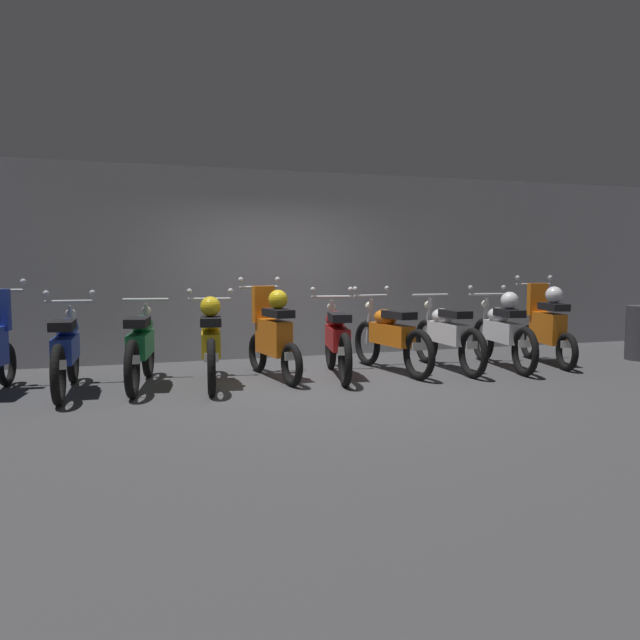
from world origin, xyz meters
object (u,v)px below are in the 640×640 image
(motorbike_slot_9, at_px, (547,325))
(motorbike_slot_3, at_px, (211,342))
(motorbike_slot_2, at_px, (141,346))
(motorbike_slot_5, at_px, (337,339))
(motorbike_slot_1, at_px, (66,350))
(motorbike_slot_6, at_px, (390,336))
(motorbike_slot_7, at_px, (447,335))
(motorbike_slot_8, at_px, (502,331))
(motorbike_slot_4, at_px, (273,334))

(motorbike_slot_9, bearing_deg, motorbike_slot_3, -179.07)
(motorbike_slot_2, height_order, motorbike_slot_5, motorbike_slot_5)
(motorbike_slot_2, bearing_deg, motorbike_slot_1, -171.57)
(motorbike_slot_6, bearing_deg, motorbike_slot_5, -171.81)
(motorbike_slot_7, distance_m, motorbike_slot_8, 0.82)
(motorbike_slot_5, relative_size, motorbike_slot_6, 0.99)
(motorbike_slot_2, bearing_deg, motorbike_slot_9, -0.54)
(motorbike_slot_6, bearing_deg, motorbike_slot_1, -177.83)
(motorbike_slot_4, bearing_deg, motorbike_slot_1, -176.04)
(motorbike_slot_1, distance_m, motorbike_slot_5, 3.26)
(motorbike_slot_1, height_order, motorbike_slot_9, motorbike_slot_9)
(motorbike_slot_2, xyz_separation_m, motorbike_slot_8, (4.88, -0.15, 0.04))
(motorbike_slot_3, bearing_deg, motorbike_slot_9, 0.93)
(motorbike_slot_1, height_order, motorbike_slot_8, same)
(motorbike_slot_5, height_order, motorbike_slot_7, motorbike_slot_5)
(motorbike_slot_4, distance_m, motorbike_slot_8, 3.27)
(motorbike_slot_2, relative_size, motorbike_slot_9, 1.16)
(motorbike_slot_4, bearing_deg, motorbike_slot_8, -3.52)
(motorbike_slot_6, height_order, motorbike_slot_8, same)
(motorbike_slot_1, bearing_deg, motorbike_slot_6, 2.17)
(motorbike_slot_7, bearing_deg, motorbike_slot_9, -0.05)
(motorbike_slot_1, xyz_separation_m, motorbike_slot_6, (4.07, 0.15, 0.00))
(motorbike_slot_2, height_order, motorbike_slot_6, motorbike_slot_6)
(motorbike_slot_3, bearing_deg, motorbike_slot_2, 170.70)
(motorbike_slot_2, distance_m, motorbike_slot_4, 1.62)
(motorbike_slot_5, distance_m, motorbike_slot_8, 2.44)
(motorbike_slot_8, bearing_deg, motorbike_slot_3, 179.72)
(motorbike_slot_2, distance_m, motorbike_slot_5, 2.45)
(motorbike_slot_6, relative_size, motorbike_slot_8, 1.00)
(motorbike_slot_6, relative_size, motorbike_slot_7, 1.00)
(motorbike_slot_2, bearing_deg, motorbike_slot_4, 1.69)
(motorbike_slot_8, bearing_deg, motorbike_slot_7, 172.94)
(motorbike_slot_7, height_order, motorbike_slot_8, motorbike_slot_8)
(motorbike_slot_2, xyz_separation_m, motorbike_slot_9, (5.70, -0.05, 0.08))
(motorbike_slot_1, bearing_deg, motorbike_slot_2, 8.43)
(motorbike_slot_7, bearing_deg, motorbike_slot_2, 179.27)
(motorbike_slot_5, bearing_deg, motorbike_slot_7, 1.09)
(motorbike_slot_6, bearing_deg, motorbike_slot_9, -2.02)
(motorbike_slot_1, xyz_separation_m, motorbike_slot_3, (1.63, -0.01, 0.04))
(motorbike_slot_8, bearing_deg, motorbike_slot_6, 173.50)
(motorbike_slot_2, height_order, motorbike_slot_3, motorbike_slot_3)
(motorbike_slot_6, distance_m, motorbike_slot_7, 0.82)
(motorbike_slot_2, distance_m, motorbike_slot_3, 0.82)
(motorbike_slot_7, distance_m, motorbike_slot_9, 1.64)
(motorbike_slot_5, height_order, motorbike_slot_9, motorbike_slot_9)
(motorbike_slot_1, height_order, motorbike_slot_7, motorbike_slot_1)
(motorbike_slot_2, height_order, motorbike_slot_7, same)
(motorbike_slot_1, distance_m, motorbike_slot_3, 1.63)
(motorbike_slot_6, relative_size, motorbike_slot_9, 1.17)
(motorbike_slot_2, relative_size, motorbike_slot_7, 0.99)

